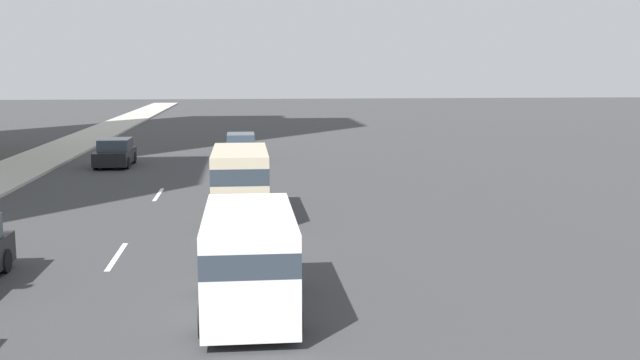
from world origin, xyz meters
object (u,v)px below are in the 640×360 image
Objects in this scene: van_third at (240,180)px; car_second at (241,147)px; car_sixth at (115,153)px; van_fifth at (249,255)px.

car_second is at bearing 0.07° from van_third.
car_second is at bearing 110.52° from car_sixth.
car_second is 7.48m from car_sixth.
van_fifth is at bearing 15.61° from car_sixth.
car_second reaches higher than car_sixth.
van_third reaches higher than car_second.
car_second is 18.19m from van_third.
van_third is 17.09m from car_sixth.
van_fifth reaches higher than car_sixth.
car_sixth is at bearing 110.52° from car_second.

